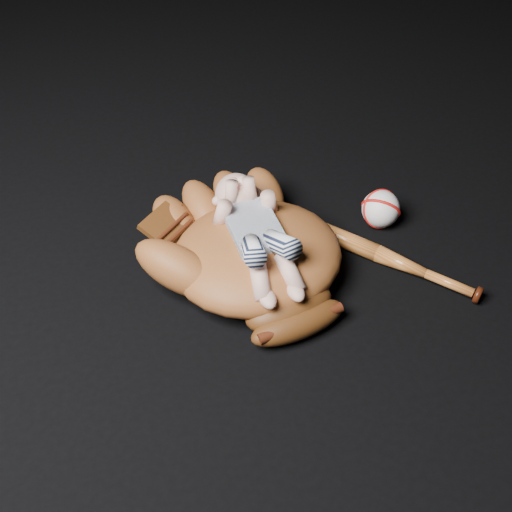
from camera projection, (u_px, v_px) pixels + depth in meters
name	position (u px, v px, depth m)	size (l,w,h in m)	color
baseball_glove	(257.00, 249.00, 1.27)	(0.43, 0.49, 0.15)	brown
newborn_baby	(258.00, 234.00, 1.22)	(0.15, 0.34, 0.14)	#D79E8B
baseball_bat	(388.00, 258.00, 1.33)	(0.04, 0.40, 0.04)	#A85720
baseball	(381.00, 209.00, 1.41)	(0.08, 0.08, 0.08)	white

